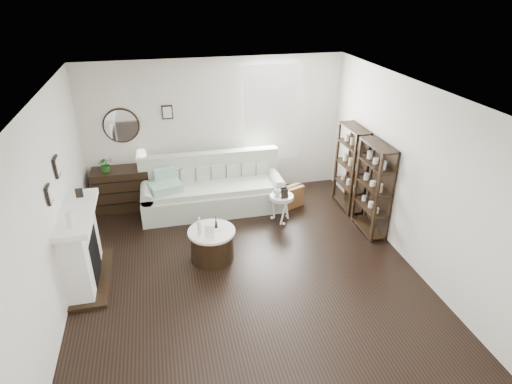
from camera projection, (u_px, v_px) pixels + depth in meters
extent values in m
plane|color=black|center=(246.00, 270.00, 6.51)|extent=(5.50, 5.50, 0.00)
plane|color=white|center=(244.00, 93.00, 5.29)|extent=(5.50, 5.50, 0.00)
plane|color=silver|center=(216.00, 129.00, 8.29)|extent=(5.00, 0.00, 5.00)
plane|color=silver|center=(314.00, 336.00, 3.51)|extent=(5.00, 0.00, 5.00)
plane|color=silver|center=(52.00, 211.00, 5.39)|extent=(0.00, 5.50, 5.50)
plane|color=silver|center=(408.00, 174.00, 6.41)|extent=(0.00, 5.50, 5.50)
cube|color=white|center=(271.00, 113.00, 8.38)|extent=(1.00, 0.02, 1.80)
cube|color=white|center=(272.00, 114.00, 8.33)|extent=(1.15, 0.02, 1.90)
cylinder|color=silver|center=(121.00, 126.00, 7.82)|extent=(0.60, 0.03, 0.60)
cube|color=black|center=(167.00, 112.00, 7.90)|extent=(0.20, 0.03, 0.26)
cube|color=white|center=(81.00, 248.00, 6.05)|extent=(0.34, 1.20, 1.10)
cube|color=black|center=(85.00, 257.00, 6.12)|extent=(0.30, 0.65, 0.70)
cube|color=white|center=(77.00, 213.00, 5.80)|extent=(0.44, 1.35, 0.08)
cube|color=black|center=(93.00, 277.00, 6.30)|extent=(0.50, 1.40, 0.05)
cylinder|color=silver|center=(69.00, 220.00, 5.34)|extent=(0.08, 0.08, 0.22)
cube|color=black|center=(79.00, 193.00, 6.10)|extent=(0.10, 0.03, 0.14)
cube|color=black|center=(49.00, 195.00, 5.24)|extent=(0.03, 0.18, 0.24)
cube|color=black|center=(57.00, 167.00, 5.76)|extent=(0.03, 0.22, 0.28)
cube|color=black|center=(351.00, 168.00, 7.97)|extent=(0.30, 0.80, 1.60)
cylinder|color=tan|center=(354.00, 187.00, 7.87)|extent=(0.08, 0.08, 0.11)
cylinder|color=tan|center=(348.00, 182.00, 8.09)|extent=(0.08, 0.08, 0.11)
cylinder|color=tan|center=(343.00, 176.00, 8.31)|extent=(0.08, 0.08, 0.11)
cylinder|color=tan|center=(356.00, 167.00, 7.69)|extent=(0.08, 0.08, 0.11)
cylinder|color=tan|center=(350.00, 162.00, 7.91)|extent=(0.08, 0.08, 0.11)
cylinder|color=tan|center=(345.00, 157.00, 8.13)|extent=(0.08, 0.08, 0.11)
cylinder|color=tan|center=(359.00, 147.00, 7.51)|extent=(0.08, 0.08, 0.11)
cylinder|color=tan|center=(353.00, 142.00, 7.73)|extent=(0.08, 0.08, 0.11)
cylinder|color=tan|center=(347.00, 137.00, 7.95)|extent=(0.08, 0.08, 0.11)
cube|color=black|center=(373.00, 189.00, 7.18)|extent=(0.30, 0.80, 1.60)
cylinder|color=tan|center=(377.00, 211.00, 7.09)|extent=(0.08, 0.08, 0.11)
cylinder|color=tan|center=(370.00, 204.00, 7.31)|extent=(0.08, 0.08, 0.11)
cylinder|color=tan|center=(364.00, 197.00, 7.52)|extent=(0.08, 0.08, 0.11)
cylinder|color=tan|center=(380.00, 189.00, 6.91)|extent=(0.08, 0.08, 0.11)
cylinder|color=tan|center=(373.00, 183.00, 7.13)|extent=(0.08, 0.08, 0.11)
cylinder|color=tan|center=(366.00, 176.00, 7.34)|extent=(0.08, 0.08, 0.11)
cylinder|color=tan|center=(383.00, 166.00, 6.73)|extent=(0.08, 0.08, 0.11)
cylinder|color=tan|center=(376.00, 160.00, 6.95)|extent=(0.08, 0.08, 0.11)
cylinder|color=tan|center=(369.00, 155.00, 7.16)|extent=(0.08, 0.08, 0.11)
cube|color=#A5B09D|center=(214.00, 199.00, 8.11)|extent=(2.65, 0.92, 0.43)
cube|color=#A5B09D|center=(213.00, 187.00, 7.96)|extent=(2.29, 0.73, 0.10)
cube|color=#A5B09D|center=(210.00, 172.00, 8.23)|extent=(2.65, 0.20, 0.82)
cube|color=#A5B09D|center=(148.00, 204.00, 7.84)|extent=(0.22, 0.87, 0.53)
cube|color=#A5B09D|center=(275.00, 190.00, 8.33)|extent=(0.22, 0.87, 0.53)
cube|color=#28956B|center=(165.00, 187.00, 7.71)|extent=(0.65, 0.58, 0.14)
cube|color=brown|center=(288.00, 198.00, 8.18)|extent=(0.65, 0.42, 0.41)
cube|color=black|center=(127.00, 188.00, 8.11)|extent=(1.20, 0.50, 0.80)
cube|color=black|center=(127.00, 203.00, 7.97)|extent=(1.15, 0.01, 0.02)
cube|color=black|center=(126.00, 192.00, 7.87)|extent=(1.15, 0.01, 0.02)
cube|color=black|center=(124.00, 182.00, 7.77)|extent=(1.15, 0.01, 0.01)
imported|color=#1D5117|center=(106.00, 164.00, 7.76)|extent=(0.32, 0.30, 0.29)
cylinder|color=black|center=(212.00, 246.00, 6.68)|extent=(0.67, 0.67, 0.47)
cylinder|color=silver|center=(212.00, 232.00, 6.56)|extent=(0.73, 0.73, 0.04)
cylinder|color=white|center=(282.00, 196.00, 7.60)|extent=(0.42, 0.42, 0.03)
cylinder|color=white|center=(282.00, 198.00, 7.62)|extent=(0.43, 0.43, 0.02)
cylinder|color=white|center=(281.00, 209.00, 7.72)|extent=(0.03, 0.03, 0.48)
cylinder|color=silver|center=(200.00, 226.00, 6.38)|extent=(0.07, 0.07, 0.30)
cube|color=silver|center=(209.00, 232.00, 6.34)|extent=(0.15, 0.09, 0.19)
cube|color=black|center=(285.00, 194.00, 7.46)|extent=(0.13, 0.05, 0.17)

